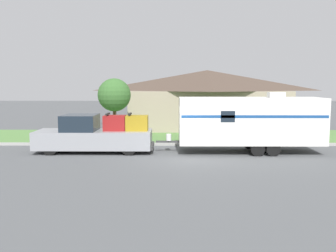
{
  "coord_description": "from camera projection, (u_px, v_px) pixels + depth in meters",
  "views": [
    {
      "loc": [
        -0.37,
        -18.07,
        3.65
      ],
      "look_at": [
        -0.53,
        1.57,
        1.4
      ],
      "focal_mm": 40.0,
      "sensor_mm": 36.0,
      "label": 1
    }
  ],
  "objects": [
    {
      "name": "ground_plane",
      "position": [
        178.0,
        158.0,
        18.37
      ],
      "size": [
        120.0,
        120.0,
        0.0
      ],
      "primitive_type": "plane",
      "color": "#515456"
    },
    {
      "name": "curb_strip",
      "position": [
        177.0,
        144.0,
        22.08
      ],
      "size": [
        80.0,
        0.3,
        0.14
      ],
      "color": "#999993",
      "rests_on": "ground_plane"
    },
    {
      "name": "lawn_strip",
      "position": [
        176.0,
        136.0,
        25.72
      ],
      "size": [
        80.0,
        7.0,
        0.03
      ],
      "color": "#568442",
      "rests_on": "ground_plane"
    },
    {
      "name": "house_across_street",
      "position": [
        207.0,
        98.0,
        30.51
      ],
      "size": [
        13.24,
        7.09,
        4.71
      ],
      "color": "gray",
      "rests_on": "ground_plane"
    },
    {
      "name": "pickup_truck",
      "position": [
        95.0,
        135.0,
        19.86
      ],
      "size": [
        6.21,
        2.09,
        2.08
      ],
      "color": "black",
      "rests_on": "ground_plane"
    },
    {
      "name": "travel_trailer",
      "position": [
        250.0,
        120.0,
        19.71
      ],
      "size": [
        8.68,
        2.41,
        3.19
      ],
      "color": "black",
      "rests_on": "ground_plane"
    },
    {
      "name": "mailbox",
      "position": [
        264.0,
        127.0,
        22.77
      ],
      "size": [
        0.48,
        0.2,
        1.29
      ],
      "color": "brown",
      "rests_on": "ground_plane"
    },
    {
      "name": "tree_in_yard",
      "position": [
        114.0,
        95.0,
        24.75
      ],
      "size": [
        2.19,
        2.19,
        3.98
      ],
      "color": "brown",
      "rests_on": "ground_plane"
    }
  ]
}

